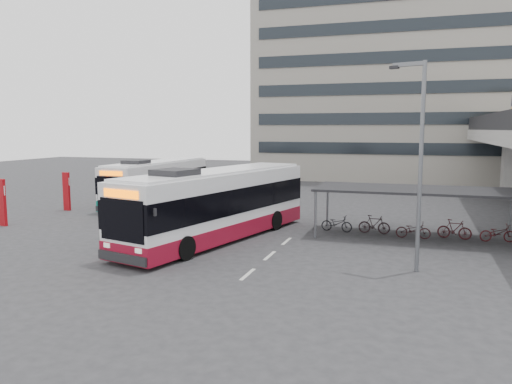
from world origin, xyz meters
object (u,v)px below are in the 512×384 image
(pedestrian, at_px, (145,205))
(lamp_post, at_px, (418,154))
(bus_teal, at_px, (158,182))
(bus_main, at_px, (218,205))

(pedestrian, height_order, lamp_post, lamp_post)
(bus_teal, xyz_separation_m, lamp_post, (18.56, -13.10, 3.04))
(bus_teal, height_order, lamp_post, lamp_post)
(lamp_post, bearing_deg, pedestrian, 173.67)
(pedestrian, bearing_deg, bus_main, -95.32)
(bus_main, xyz_separation_m, pedestrian, (-6.45, 3.85, -0.84))
(bus_main, xyz_separation_m, lamp_post, (9.54, -2.96, 2.87))
(pedestrian, relative_size, lamp_post, 0.23)
(bus_main, xyz_separation_m, bus_teal, (-9.02, 10.14, -0.17))
(bus_main, height_order, bus_teal, bus_main)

